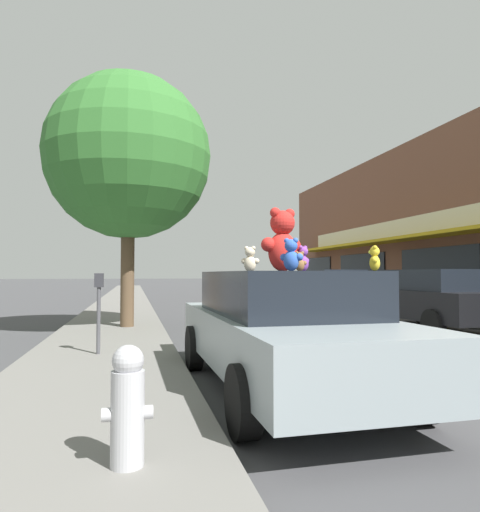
# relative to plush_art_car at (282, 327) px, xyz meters

# --- Properties ---
(ground_plane) EXTENTS (260.00, 260.00, 0.00)m
(ground_plane) POSITION_rel_plush_art_car_xyz_m (2.84, 0.61, -0.77)
(ground_plane) COLOR #424244
(sidewalk_near) EXTENTS (2.36, 90.00, 0.16)m
(sidewalk_near) POSITION_rel_plush_art_car_xyz_m (-2.24, 0.61, -0.69)
(sidewalk_near) COLOR slate
(sidewalk_near) RESTS_ON ground_plane
(plush_art_car) EXTENTS (1.98, 4.77, 1.45)m
(plush_art_car) POSITION_rel_plush_art_car_xyz_m (0.00, 0.00, 0.00)
(plush_art_car) COLOR #8C999E
(plush_art_car) RESTS_ON ground_plane
(teddy_bear_giant) EXTENTS (0.60, 0.42, 0.79)m
(teddy_bear_giant) POSITION_rel_plush_art_car_xyz_m (0.03, 0.06, 1.06)
(teddy_bear_giant) COLOR red
(teddy_bear_giant) RESTS_ON plush_art_car
(teddy_bear_yellow) EXTENTS (0.14, 0.20, 0.26)m
(teddy_bear_yellow) POSITION_rel_plush_art_car_xyz_m (0.63, -1.12, 0.81)
(teddy_bear_yellow) COLOR yellow
(teddy_bear_yellow) RESTS_ON plush_art_car
(teddy_bear_blue) EXTENTS (0.25, 0.23, 0.36)m
(teddy_bear_blue) POSITION_rel_plush_art_car_xyz_m (-0.13, -0.72, 0.85)
(teddy_bear_blue) COLOR blue
(teddy_bear_blue) RESTS_ON plush_art_car
(teddy_bear_cream) EXTENTS (0.28, 0.23, 0.38)m
(teddy_bear_cream) POSITION_rel_plush_art_car_xyz_m (-0.09, 1.19, 0.86)
(teddy_bear_cream) COLOR beige
(teddy_bear_cream) RESTS_ON plush_art_car
(teddy_bear_purple) EXTENTS (0.25, 0.20, 0.33)m
(teddy_bear_purple) POSITION_rel_plush_art_car_xyz_m (0.32, 0.11, 0.84)
(teddy_bear_purple) COLOR purple
(teddy_bear_purple) RESTS_ON plush_art_car
(teddy_bear_brown) EXTENTS (0.17, 0.11, 0.23)m
(teddy_bear_brown) POSITION_rel_plush_art_car_xyz_m (0.06, -0.48, 0.79)
(teddy_bear_brown) COLOR olive
(teddy_bear_brown) RESTS_ON plush_art_car
(parked_car_far_center) EXTENTS (1.87, 4.50, 1.53)m
(parked_car_far_center) POSITION_rel_plush_art_car_xyz_m (5.51, 4.90, 0.06)
(parked_car_far_center) COLOR black
(parked_car_far_center) RESTS_ON ground_plane
(parked_car_far_right) EXTENTS (2.05, 4.22, 1.58)m
(parked_car_far_right) POSITION_rel_plush_art_car_xyz_m (5.51, 10.69, 0.07)
(parked_car_far_right) COLOR #B7B7BC
(parked_car_far_right) RESTS_ON ground_plane
(street_tree) EXTENTS (3.99, 3.99, 6.11)m
(street_tree) POSITION_rel_plush_art_car_xyz_m (-1.92, 5.95, 3.49)
(street_tree) COLOR brown
(street_tree) RESTS_ON sidewalk_near
(fire_hydrant) EXTENTS (0.33, 0.22, 0.79)m
(fire_hydrant) POSITION_rel_plush_art_car_xyz_m (-1.81, -2.22, -0.21)
(fire_hydrant) COLOR #B2B2B7
(fire_hydrant) RESTS_ON sidewalk_near
(parking_meter) EXTENTS (0.14, 0.10, 1.27)m
(parking_meter) POSITION_rel_plush_art_car_xyz_m (-2.31, 2.20, 0.20)
(parking_meter) COLOR #4C4C51
(parking_meter) RESTS_ON sidewalk_near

